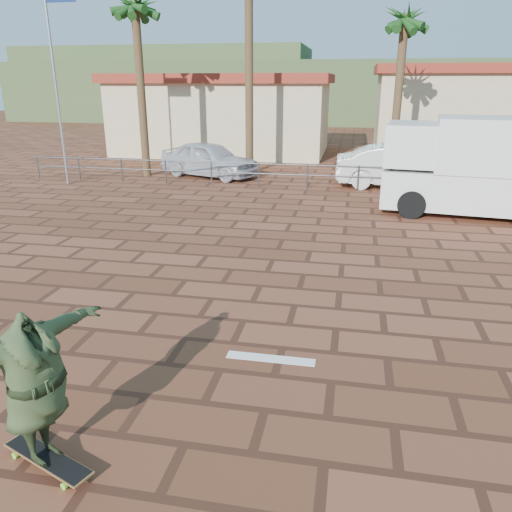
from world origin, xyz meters
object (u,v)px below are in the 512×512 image
Objects in this scene: longboard at (48,459)px; car_white at (400,167)px; skateboarder at (36,389)px; campervan at (483,165)px; car_silver at (209,159)px.

longboard is 0.25× the size of car_white.
skateboarder reaches higher than car_white.
car_white is at bearing 125.57° from campervan.
car_silver is (-3.24, 17.85, 0.69)m from longboard.
car_silver is at bearing 121.39° from longboard.
longboard is at bearing -111.90° from campervan.
car_silver is at bearing 161.99° from campervan.
campervan is 1.34× the size of car_silver.
campervan is at bearing -94.32° from car_silver.
car_white is (-2.18, 4.05, -0.77)m from campervan.
car_white reaches higher than longboard.
car_white reaches higher than car_silver.
skateboarder is 17.70m from car_white.
longboard is at bearing 161.51° from car_white.
campervan reaches higher than car_silver.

